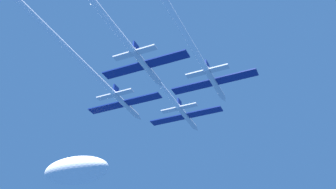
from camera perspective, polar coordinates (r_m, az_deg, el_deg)
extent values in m
cylinder|color=silver|center=(95.52, 2.76, -3.36)|extent=(1.25, 11.34, 1.25)
cone|color=silver|center=(101.25, 4.20, -5.11)|extent=(1.22, 2.49, 1.22)
ellipsoid|color=black|center=(97.82, 3.29, -3.74)|extent=(0.87, 2.27, 0.62)
cube|color=navy|center=(96.70, -0.09, -3.79)|extent=(8.62, 2.49, 0.27)
cube|color=navy|center=(93.66, 5.44, -2.60)|extent=(8.62, 2.49, 0.27)
cube|color=navy|center=(92.65, 1.71, -1.28)|extent=(0.33, 2.04, 1.81)
cube|color=silver|center=(92.53, 0.20, -2.36)|extent=(3.88, 1.50, 0.27)
cube|color=silver|center=(90.89, 3.17, -1.69)|extent=(3.88, 1.50, 0.27)
cylinder|color=white|center=(77.34, -3.72, 4.57)|extent=(1.12, 36.24, 1.12)
cylinder|color=silver|center=(90.74, -6.35, -1.50)|extent=(1.25, 11.34, 1.25)
cone|color=silver|center=(95.92, -4.34, -3.46)|extent=(1.22, 2.49, 1.22)
ellipsoid|color=black|center=(92.85, -5.58, -1.95)|extent=(0.87, 2.27, 0.62)
cube|color=navy|center=(92.63, -9.18, -1.96)|extent=(8.62, 2.49, 0.27)
cube|color=navy|center=(88.23, -3.74, -0.66)|extent=(8.62, 2.49, 0.27)
cube|color=navy|center=(88.29, -7.72, 0.75)|extent=(0.33, 2.04, 1.81)
cube|color=silver|center=(88.52, -9.29, -0.37)|extent=(3.88, 1.50, 0.27)
cube|color=silver|center=(86.15, -6.40, 0.36)|extent=(3.88, 1.50, 0.27)
cylinder|color=white|center=(75.65, -14.81, 6.74)|extent=(1.12, 34.17, 1.12)
cylinder|color=silver|center=(81.93, 6.92, 1.64)|extent=(1.25, 11.34, 1.25)
cone|color=silver|center=(87.55, 8.31, -0.70)|extent=(1.22, 2.49, 1.22)
ellipsoid|color=black|center=(84.22, 7.41, 1.06)|extent=(0.87, 2.27, 0.62)
cube|color=navy|center=(82.71, 3.55, 1.08)|extent=(8.62, 2.49, 0.27)
cube|color=navy|center=(80.53, 10.13, 2.64)|extent=(8.62, 2.49, 0.27)
cube|color=navy|center=(79.26, 5.83, 4.25)|extent=(0.33, 2.04, 1.81)
cube|color=silver|center=(78.81, 4.08, 3.02)|extent=(3.88, 1.50, 0.27)
cube|color=silver|center=(77.63, 7.63, 3.89)|extent=(3.88, 1.50, 0.27)
cylinder|color=white|center=(63.58, -0.32, 13.52)|extent=(1.12, 39.26, 1.12)
cylinder|color=silver|center=(77.44, -3.28, 4.16)|extent=(1.25, 11.34, 1.25)
cone|color=silver|center=(82.47, -1.14, 1.53)|extent=(1.22, 2.49, 1.22)
ellipsoid|color=black|center=(79.53, -2.47, 3.48)|extent=(0.87, 2.27, 0.62)
cube|color=navy|center=(79.02, -6.67, 3.50)|extent=(8.62, 2.49, 0.27)
cube|color=navy|center=(75.32, -0.11, 5.31)|extent=(8.62, 2.49, 0.27)
cube|color=navy|center=(75.26, -4.80, 6.98)|extent=(0.33, 2.04, 1.81)
cube|color=silver|center=(75.18, -6.67, 5.66)|extent=(3.88, 1.50, 0.27)
cube|color=silver|center=(73.18, -3.15, 6.70)|extent=(3.88, 1.50, 0.27)
ellipsoid|color=white|center=(119.05, -13.45, -10.92)|extent=(21.30, 11.71, 7.45)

